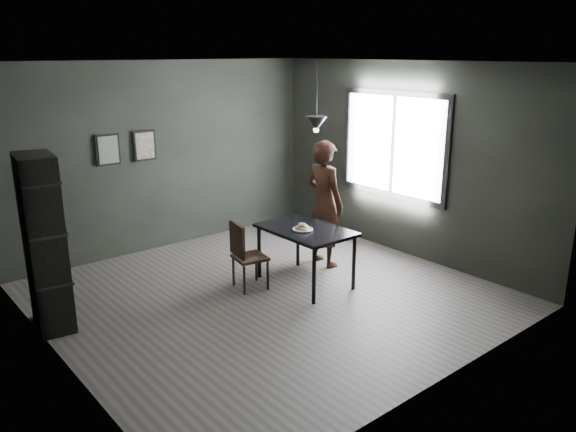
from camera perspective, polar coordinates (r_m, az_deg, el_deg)
ground at (r=7.06m, az=-1.94°, el=-8.02°), size 5.00×5.00×0.00m
back_wall at (r=8.68m, az=-12.28°, el=5.96°), size 5.00×0.10×2.80m
ceiling at (r=6.43m, az=-2.19°, el=15.34°), size 5.00×5.00×0.02m
window_assembly at (r=8.41m, az=10.61°, el=7.11°), size 0.04×1.96×1.56m
cafe_table at (r=7.17m, az=1.79°, el=-1.86°), size 0.80×1.20×0.75m
white_plate at (r=7.07m, az=1.50°, el=-1.41°), size 0.23×0.23×0.01m
donut_pile at (r=7.06m, az=1.50°, el=-1.14°), size 0.18×0.19×0.08m
woman at (r=7.80m, az=3.73°, el=1.27°), size 0.43×0.65×1.77m
wood_chair at (r=7.07m, az=-4.46°, el=-3.63°), size 0.44×0.44×0.88m
shelf_unit at (r=6.49m, az=-23.51°, el=-2.60°), size 0.45×0.68×1.92m
pendant_lamp at (r=7.11m, az=2.88°, el=9.37°), size 0.28×0.28×0.86m
framed_print_left at (r=8.25m, az=-17.82°, el=6.43°), size 0.34×0.04×0.44m
framed_print_right at (r=8.46m, az=-14.37°, el=6.94°), size 0.34×0.04×0.44m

